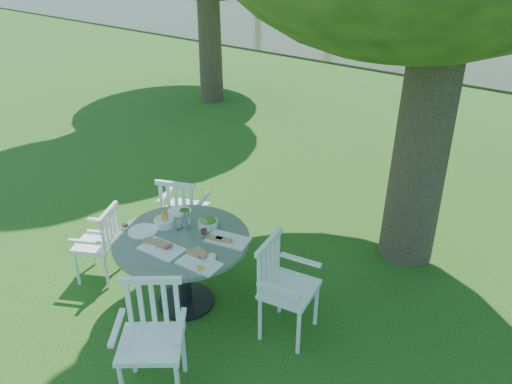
# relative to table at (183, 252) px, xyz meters

# --- Properties ---
(ground) EXTENTS (140.00, 140.00, 0.00)m
(ground) POSITION_rel_table_xyz_m (0.05, 0.87, -0.62)
(ground) COLOR #123A0C
(ground) RESTS_ON ground
(table) EXTENTS (1.29, 1.29, 0.78)m
(table) POSITION_rel_table_xyz_m (0.00, 0.00, 0.00)
(table) COLOR black
(table) RESTS_ON ground
(chair_ne) EXTENTS (0.53, 0.56, 0.96)m
(chair_ne) POSITION_rel_table_xyz_m (0.95, 0.29, -0.05)
(chair_ne) COLOR white
(chair_ne) RESTS_ON ground
(chair_nw) EXTENTS (0.60, 0.58, 0.93)m
(chair_nw) POSITION_rel_table_xyz_m (-0.73, 0.69, -0.07)
(chair_nw) COLOR white
(chair_nw) RESTS_ON ground
(chair_sw) EXTENTS (0.55, 0.56, 0.84)m
(chair_sw) POSITION_rel_table_xyz_m (-0.98, -0.21, -0.13)
(chair_sw) COLOR white
(chair_sw) RESTS_ON ground
(chair_se) EXTENTS (0.67, 0.67, 0.97)m
(chair_se) POSITION_rel_table_xyz_m (0.52, -0.84, -0.05)
(chair_se) COLOR white
(chair_se) RESTS_ON ground
(tableware) EXTENTS (1.22, 0.85, 0.20)m
(tableware) POSITION_rel_table_xyz_m (-0.02, 0.07, 0.20)
(tableware) COLOR white
(tableware) RESTS_ON table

